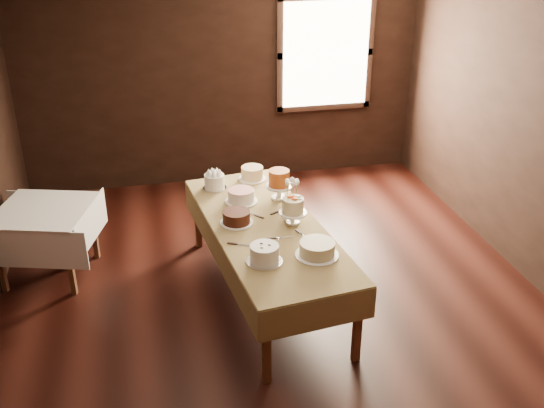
{
  "coord_description": "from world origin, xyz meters",
  "views": [
    {
      "loc": [
        -1.06,
        -4.58,
        3.36
      ],
      "look_at": [
        0.0,
        0.2,
        0.95
      ],
      "focal_mm": 41.15,
      "sensor_mm": 36.0,
      "label": 1
    }
  ],
  "objects_px": {
    "cake_server_b": "(307,238)",
    "cake_speckled": "(252,173)",
    "display_table": "(266,231)",
    "cake_caramel": "(279,186)",
    "cake_flowers": "(293,212)",
    "side_table": "(44,217)",
    "cake_cream": "(317,249)",
    "cake_swirl": "(265,254)",
    "cake_server_d": "(284,209)",
    "cake_server_c": "(250,213)",
    "cake_server_e": "(246,245)",
    "cake_server_a": "(285,237)",
    "flower_vase": "(292,206)",
    "cake_chocolate": "(236,218)",
    "cake_lattice": "(241,197)",
    "cake_meringue": "(214,182)"
  },
  "relations": [
    {
      "from": "cake_swirl",
      "to": "cake_server_d",
      "type": "distance_m",
      "value": 0.95
    },
    {
      "from": "cake_caramel",
      "to": "cake_server_e",
      "type": "xyz_separation_m",
      "value": [
        -0.48,
        -0.84,
        -0.13
      ]
    },
    {
      "from": "display_table",
      "to": "cake_caramel",
      "type": "height_order",
      "value": "cake_caramel"
    },
    {
      "from": "cake_chocolate",
      "to": "cake_server_c",
      "type": "xyz_separation_m",
      "value": [
        0.15,
        0.16,
        -0.05
      ]
    },
    {
      "from": "cake_cream",
      "to": "flower_vase",
      "type": "distance_m",
      "value": 0.8
    },
    {
      "from": "cake_server_a",
      "to": "cake_server_e",
      "type": "height_order",
      "value": "same"
    },
    {
      "from": "cake_server_a",
      "to": "cake_flowers",
      "type": "bearing_deg",
      "value": 62.91
    },
    {
      "from": "cake_speckled",
      "to": "cake_server_e",
      "type": "xyz_separation_m",
      "value": [
        -0.31,
        -1.35,
        -0.06
      ]
    },
    {
      "from": "flower_vase",
      "to": "cake_server_a",
      "type": "bearing_deg",
      "value": -111.21
    },
    {
      "from": "cake_meringue",
      "to": "cake_chocolate",
      "type": "height_order",
      "value": "cake_meringue"
    },
    {
      "from": "side_table",
      "to": "cake_swirl",
      "type": "xyz_separation_m",
      "value": [
        1.85,
        -1.43,
        0.18
      ]
    },
    {
      "from": "cake_flowers",
      "to": "cake_swirl",
      "type": "relative_size",
      "value": 0.82
    },
    {
      "from": "cake_server_b",
      "to": "cake_speckled",
      "type": "bearing_deg",
      "value": 170.22
    },
    {
      "from": "cake_lattice",
      "to": "cake_flowers",
      "type": "bearing_deg",
      "value": -54.8
    },
    {
      "from": "cake_chocolate",
      "to": "flower_vase",
      "type": "height_order",
      "value": "flower_vase"
    },
    {
      "from": "cake_swirl",
      "to": "cake_server_e",
      "type": "bearing_deg",
      "value": 108.55
    },
    {
      "from": "cake_caramel",
      "to": "cake_cream",
      "type": "xyz_separation_m",
      "value": [
        0.06,
        -1.12,
        -0.07
      ]
    },
    {
      "from": "display_table",
      "to": "cake_server_c",
      "type": "height_order",
      "value": "cake_server_c"
    },
    {
      "from": "side_table",
      "to": "flower_vase",
      "type": "relative_size",
      "value": 8.3
    },
    {
      "from": "cake_server_d",
      "to": "cake_lattice",
      "type": "bearing_deg",
      "value": 116.86
    },
    {
      "from": "side_table",
      "to": "cake_cream",
      "type": "xyz_separation_m",
      "value": [
        2.29,
        -1.43,
        0.17
      ]
    },
    {
      "from": "cake_caramel",
      "to": "cake_server_e",
      "type": "bearing_deg",
      "value": -119.55
    },
    {
      "from": "cake_server_d",
      "to": "flower_vase",
      "type": "bearing_deg",
      "value": -76.34
    },
    {
      "from": "display_table",
      "to": "cake_flowers",
      "type": "bearing_deg",
      "value": -2.5
    },
    {
      "from": "cake_flowers",
      "to": "cake_speckled",
      "type": "bearing_deg",
      "value": 99.26
    },
    {
      "from": "cake_speckled",
      "to": "cake_server_c",
      "type": "distance_m",
      "value": 0.79
    },
    {
      "from": "display_table",
      "to": "cake_server_a",
      "type": "xyz_separation_m",
      "value": [
        0.11,
        -0.26,
        0.06
      ]
    },
    {
      "from": "cake_speckled",
      "to": "flower_vase",
      "type": "xyz_separation_m",
      "value": [
        0.21,
        -0.83,
        -0.0
      ]
    },
    {
      "from": "cake_speckled",
      "to": "cake_flowers",
      "type": "distance_m",
      "value": 1.05
    },
    {
      "from": "cake_meringue",
      "to": "cake_chocolate",
      "type": "relative_size",
      "value": 0.78
    },
    {
      "from": "side_table",
      "to": "cake_lattice",
      "type": "height_order",
      "value": "cake_lattice"
    },
    {
      "from": "side_table",
      "to": "cake_server_b",
      "type": "distance_m",
      "value": 2.55
    },
    {
      "from": "cake_swirl",
      "to": "flower_vase",
      "type": "xyz_separation_m",
      "value": [
        0.43,
        0.81,
        -0.01
      ]
    },
    {
      "from": "cake_server_a",
      "to": "flower_vase",
      "type": "relative_size",
      "value": 1.89
    },
    {
      "from": "display_table",
      "to": "cake_flowers",
      "type": "xyz_separation_m",
      "value": [
        0.24,
        -0.01,
        0.17
      ]
    },
    {
      "from": "side_table",
      "to": "cake_chocolate",
      "type": "bearing_deg",
      "value": -22.76
    },
    {
      "from": "cake_caramel",
      "to": "cake_flowers",
      "type": "xyz_separation_m",
      "value": [
        0.0,
        -0.53,
        -0.02
      ]
    },
    {
      "from": "flower_vase",
      "to": "cake_cream",
      "type": "bearing_deg",
      "value": -89.21
    },
    {
      "from": "side_table",
      "to": "cake_server_d",
      "type": "distance_m",
      "value": 2.29
    },
    {
      "from": "cake_caramel",
      "to": "cake_swirl",
      "type": "distance_m",
      "value": 1.19
    },
    {
      "from": "display_table",
      "to": "cake_server_d",
      "type": "bearing_deg",
      "value": 48.8
    },
    {
      "from": "cake_flowers",
      "to": "cake_server_c",
      "type": "relative_size",
      "value": 1.07
    },
    {
      "from": "cake_flowers",
      "to": "cake_server_c",
      "type": "bearing_deg",
      "value": 141.86
    },
    {
      "from": "cake_flowers",
      "to": "cake_server_c",
      "type": "distance_m",
      "value": 0.44
    },
    {
      "from": "cake_server_e",
      "to": "cake_caramel",
      "type": "bearing_deg",
      "value": 84.77
    },
    {
      "from": "cake_chocolate",
      "to": "cake_flowers",
      "type": "xyz_separation_m",
      "value": [
        0.49,
        -0.11,
        0.06
      ]
    },
    {
      "from": "cake_meringue",
      "to": "display_table",
      "type": "bearing_deg",
      "value": -68.81
    },
    {
      "from": "cake_swirl",
      "to": "cake_server_a",
      "type": "relative_size",
      "value": 1.31
    },
    {
      "from": "cake_server_a",
      "to": "cake_caramel",
      "type": "bearing_deg",
      "value": 81.69
    },
    {
      "from": "cake_cream",
      "to": "cake_server_e",
      "type": "xyz_separation_m",
      "value": [
        -0.53,
        0.28,
        -0.06
      ]
    }
  ]
}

